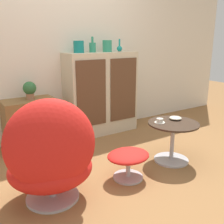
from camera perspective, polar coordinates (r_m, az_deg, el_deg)
The scene contains 14 objects.
ground_plane at distance 2.72m, azimuth 1.33°, elevation -13.76°, with size 12.00×12.00×0.00m, color olive.
wall_back at distance 3.65m, azimuth -11.84°, elevation 14.85°, with size 6.40×0.06×2.60m.
sideboard at distance 3.76m, azimuth -2.39°, elevation 4.09°, with size 1.03×0.39×1.15m.
tv_console at distance 3.44m, azimuth -17.33°, elevation -2.41°, with size 0.63×0.38×0.61m.
egg_chair at distance 2.19m, azimuth -13.18°, elevation -9.60°, with size 0.84×0.80×0.93m.
ottoman at distance 2.59m, azimuth 3.57°, elevation -10.01°, with size 0.43×0.36×0.29m.
coffee_table at distance 2.99m, azimuth 13.05°, elevation -5.31°, with size 0.55×0.55×0.45m.
vase_leftmost at distance 3.53m, azimuth -7.27°, elevation 13.91°, with size 0.14×0.14×0.15m.
vase_inner_left at distance 3.62m, azimuth -4.26°, elevation 13.94°, with size 0.09×0.09×0.20m.
vase_inner_right at distance 3.74m, azimuth -1.05°, elevation 14.17°, with size 0.13×0.13×0.16m.
vase_rightmost at distance 3.85m, azimuth 1.63°, elevation 13.75°, with size 0.08×0.08×0.17m.
potted_plant at distance 3.34m, azimuth -17.49°, elevation 4.74°, with size 0.16×0.16×0.22m.
teacup at distance 2.89m, azimuth 10.35°, elevation -1.95°, with size 0.11×0.11×0.05m.
bowl at distance 3.04m, azimuth 13.64°, elevation -1.27°, with size 0.14×0.14×0.04m.
Camera 1 is at (-1.34, -1.95, 1.34)m, focal length 42.00 mm.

